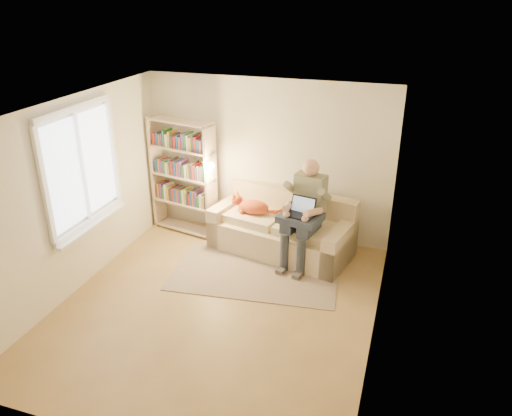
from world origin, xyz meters
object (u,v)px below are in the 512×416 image
(cat, at_px, (249,206))
(bookshelf, at_px, (183,172))
(person, at_px, (305,208))
(laptop, at_px, (304,211))
(sofa, at_px, (282,231))

(cat, height_order, bookshelf, bookshelf)
(cat, xyz_separation_m, bookshelf, (-1.20, 0.18, 0.37))
(person, distance_m, cat, 1.00)
(person, xyz_separation_m, laptop, (0.02, -0.16, 0.01))
(sofa, distance_m, laptop, 0.82)
(sofa, height_order, bookshelf, bookshelf)
(sofa, xyz_separation_m, person, (0.41, -0.25, 0.56))
(laptop, relative_size, bookshelf, 0.22)
(cat, relative_size, bookshelf, 0.39)
(bookshelf, bearing_deg, cat, 3.49)
(sofa, bearing_deg, cat, -165.24)
(laptop, xyz_separation_m, bookshelf, (-2.17, 0.56, 0.16))
(sofa, relative_size, bookshelf, 1.20)
(laptop, bearing_deg, person, 108.91)
(sofa, xyz_separation_m, bookshelf, (-1.74, 0.15, 0.74))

